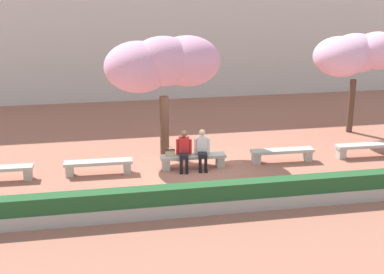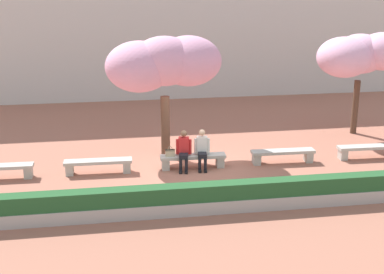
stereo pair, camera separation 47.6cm
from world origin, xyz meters
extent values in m
plane|color=#9E604C|center=(0.00, 0.00, 0.00)|extent=(100.00, 100.00, 0.00)
cube|color=beige|center=(0.00, 12.03, 4.33)|extent=(28.69, 4.00, 8.66)
cube|color=#ADA89E|center=(-5.21, -0.02, 0.17)|extent=(0.25, 0.35, 0.35)
cube|color=#ADA89E|center=(-3.05, 0.00, 0.40)|extent=(2.15, 0.47, 0.10)
cube|color=#ADA89E|center=(-3.95, 0.02, 0.17)|extent=(0.25, 0.35, 0.35)
cube|color=#ADA89E|center=(-2.15, -0.02, 0.17)|extent=(0.25, 0.35, 0.35)
cube|color=#ADA89E|center=(0.00, 0.00, 0.40)|extent=(2.15, 0.47, 0.10)
cube|color=#ADA89E|center=(-0.90, 0.02, 0.17)|extent=(0.25, 0.35, 0.35)
cube|color=#ADA89E|center=(0.90, -0.02, 0.17)|extent=(0.25, 0.35, 0.35)
cube|color=#ADA89E|center=(3.05, 0.00, 0.40)|extent=(2.15, 0.47, 0.10)
cube|color=#ADA89E|center=(2.15, 0.02, 0.17)|extent=(0.25, 0.35, 0.35)
cube|color=#ADA89E|center=(3.95, -0.02, 0.17)|extent=(0.25, 0.35, 0.35)
cube|color=#ADA89E|center=(6.10, 0.00, 0.40)|extent=(2.15, 0.47, 0.10)
cube|color=#ADA89E|center=(5.21, 0.02, 0.17)|extent=(0.25, 0.35, 0.35)
cube|color=black|center=(-0.46, -0.40, 0.03)|extent=(0.14, 0.23, 0.06)
cylinder|color=black|center=(-0.45, -0.34, 0.24)|extent=(0.10, 0.10, 0.42)
cube|color=black|center=(-0.29, -0.43, 0.03)|extent=(0.14, 0.23, 0.06)
cylinder|color=black|center=(-0.28, -0.37, 0.24)|extent=(0.10, 0.10, 0.42)
cube|color=black|center=(-0.33, -0.18, 0.51)|extent=(0.34, 0.44, 0.12)
cube|color=red|center=(-0.30, 0.04, 0.78)|extent=(0.37, 0.28, 0.54)
sphere|color=brown|center=(-0.30, 0.04, 1.19)|extent=(0.21, 0.21, 0.21)
cylinder|color=red|center=(-0.51, 0.06, 0.74)|extent=(0.09, 0.09, 0.50)
cylinder|color=red|center=(-0.09, -0.02, 0.74)|extent=(0.09, 0.09, 0.50)
cube|color=black|center=(0.15, -0.41, 0.03)|extent=(0.13, 0.23, 0.06)
cylinder|color=black|center=(0.16, -0.35, 0.24)|extent=(0.10, 0.10, 0.42)
cube|color=black|center=(0.33, -0.43, 0.03)|extent=(0.13, 0.23, 0.06)
cylinder|color=black|center=(0.34, -0.37, 0.24)|extent=(0.10, 0.10, 0.42)
cube|color=black|center=(0.27, -0.18, 0.51)|extent=(0.33, 0.43, 0.12)
cube|color=silver|center=(0.30, 0.04, 0.78)|extent=(0.36, 0.26, 0.54)
sphere|color=tan|center=(0.30, 0.04, 1.19)|extent=(0.21, 0.21, 0.21)
cylinder|color=silver|center=(0.09, 0.05, 0.74)|extent=(0.09, 0.09, 0.50)
cylinder|color=silver|center=(0.51, -0.01, 0.74)|extent=(0.09, 0.09, 0.50)
cube|color=tan|center=(-0.75, 0.00, 0.56)|extent=(0.30, 0.14, 0.22)
cube|color=gray|center=(-0.75, 0.00, 0.65)|extent=(0.30, 0.15, 0.04)
torus|color=#807259|center=(-0.75, 0.00, 0.72)|extent=(0.14, 0.02, 0.14)
cylinder|color=#513828|center=(-0.73, 1.45, 1.05)|extent=(0.31, 0.31, 2.10)
ellipsoid|color=pink|center=(-0.73, 1.45, 3.31)|extent=(2.22, 1.91, 1.66)
ellipsoid|color=pink|center=(-1.57, 1.55, 3.13)|extent=(2.28, 2.25, 1.71)
ellipsoid|color=pink|center=(0.11, 1.64, 3.26)|extent=(2.27, 2.16, 1.70)
cylinder|color=#513828|center=(6.96, 2.92, 1.06)|extent=(0.24, 0.24, 2.13)
ellipsoid|color=#EAA8C6|center=(6.96, 2.92, 3.16)|extent=(2.02, 1.83, 1.52)
ellipsoid|color=#EAA8C6|center=(6.19, 2.67, 3.09)|extent=(2.03, 2.12, 1.52)
ellipsoid|color=#EAA8C6|center=(7.72, 2.65, 3.27)|extent=(1.91, 1.80, 1.43)
cube|color=#ADA89E|center=(0.00, -3.37, 0.18)|extent=(17.28, 0.50, 0.36)
cube|color=#235128|center=(0.00, -3.37, 0.58)|extent=(17.18, 0.44, 0.44)
camera|label=1|loc=(-3.13, -16.13, 6.12)|focal=50.00mm
camera|label=2|loc=(-2.66, -16.22, 6.12)|focal=50.00mm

